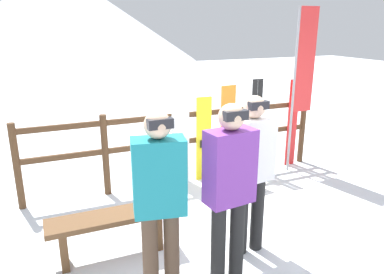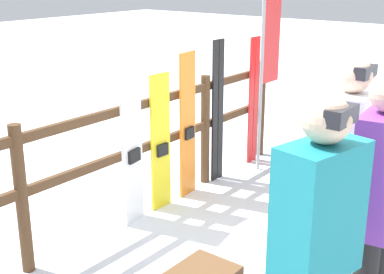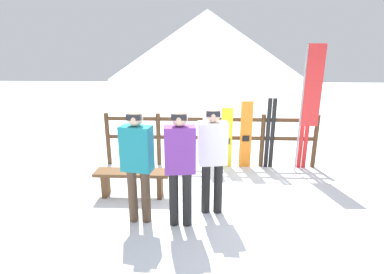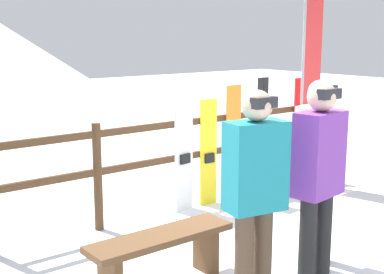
{
  "view_description": "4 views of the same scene",
  "coord_description": "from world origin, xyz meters",
  "px_view_note": "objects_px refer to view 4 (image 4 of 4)",
  "views": [
    {
      "loc": [
        -2.02,
        -3.56,
        2.47
      ],
      "look_at": [
        -0.1,
        1.0,
        0.96
      ],
      "focal_mm": 35.0,
      "sensor_mm": 36.0,
      "label": 1
    },
    {
      "loc": [
        -3.35,
        -1.67,
        2.32
      ],
      "look_at": [
        0.07,
        1.0,
        0.94
      ],
      "focal_mm": 50.0,
      "sensor_mm": 36.0,
      "label": 2
    },
    {
      "loc": [
        -0.13,
        -4.86,
        2.62
      ],
      "look_at": [
        -0.38,
        0.95,
        0.9
      ],
      "focal_mm": 28.0,
      "sensor_mm": 36.0,
      "label": 3
    },
    {
      "loc": [
        -3.91,
        -3.48,
        2.19
      ],
      "look_at": [
        -0.54,
        0.81,
        1.12
      ],
      "focal_mm": 50.0,
      "sensor_mm": 36.0,
      "label": 4
    }
  ],
  "objects_px": {
    "bench": "(161,248)",
    "person_teal": "(255,188)",
    "person_purple": "(318,174)",
    "snowboard_white": "(184,153)",
    "person_white": "(318,159)",
    "ski_pair_black": "(262,135)",
    "snowboard_yellow": "(208,153)",
    "ski_pair_red": "(298,131)",
    "snowboard_orange": "(233,143)",
    "rental_flag": "(309,70)"
  },
  "relations": [
    {
      "from": "person_purple",
      "to": "snowboard_white",
      "type": "distance_m",
      "value": 2.48
    },
    {
      "from": "bench",
      "to": "person_white",
      "type": "height_order",
      "value": "person_white"
    },
    {
      "from": "person_white",
      "to": "snowboard_yellow",
      "type": "distance_m",
      "value": 2.09
    },
    {
      "from": "snowboard_white",
      "to": "rental_flag",
      "type": "bearing_deg",
      "value": -5.83
    },
    {
      "from": "bench",
      "to": "person_white",
      "type": "xyz_separation_m",
      "value": [
        1.44,
        -0.5,
        0.67
      ]
    },
    {
      "from": "snowboard_orange",
      "to": "ski_pair_black",
      "type": "relative_size",
      "value": 0.96
    },
    {
      "from": "person_purple",
      "to": "ski_pair_red",
      "type": "bearing_deg",
      "value": 43.32
    },
    {
      "from": "person_teal",
      "to": "ski_pair_black",
      "type": "relative_size",
      "value": 1.12
    },
    {
      "from": "snowboard_orange",
      "to": "ski_pair_red",
      "type": "relative_size",
      "value": 0.98
    },
    {
      "from": "bench",
      "to": "snowboard_yellow",
      "type": "distance_m",
      "value": 2.38
    },
    {
      "from": "snowboard_yellow",
      "to": "ski_pair_red",
      "type": "distance_m",
      "value": 1.72
    },
    {
      "from": "snowboard_white",
      "to": "ski_pair_black",
      "type": "relative_size",
      "value": 0.93
    },
    {
      "from": "snowboard_white",
      "to": "snowboard_orange",
      "type": "height_order",
      "value": "snowboard_orange"
    },
    {
      "from": "person_teal",
      "to": "person_purple",
      "type": "xyz_separation_m",
      "value": [
        0.65,
        -0.08,
        0.02
      ]
    },
    {
      "from": "person_teal",
      "to": "person_purple",
      "type": "height_order",
      "value": "person_purple"
    },
    {
      "from": "person_purple",
      "to": "rental_flag",
      "type": "bearing_deg",
      "value": 41.49
    },
    {
      "from": "bench",
      "to": "rental_flag",
      "type": "relative_size",
      "value": 0.49
    },
    {
      "from": "ski_pair_black",
      "to": "ski_pair_red",
      "type": "height_order",
      "value": "ski_pair_black"
    },
    {
      "from": "ski_pair_black",
      "to": "person_purple",
      "type": "bearing_deg",
      "value": -126.89
    },
    {
      "from": "snowboard_white",
      "to": "ski_pair_black",
      "type": "bearing_deg",
      "value": 0.14
    },
    {
      "from": "person_white",
      "to": "person_purple",
      "type": "bearing_deg",
      "value": -140.77
    },
    {
      "from": "bench",
      "to": "person_teal",
      "type": "bearing_deg",
      "value": -69.49
    },
    {
      "from": "bench",
      "to": "snowboard_white",
      "type": "xyz_separation_m",
      "value": [
        1.41,
        1.52,
        0.38
      ]
    },
    {
      "from": "person_teal",
      "to": "ski_pair_black",
      "type": "distance_m",
      "value": 3.41
    },
    {
      "from": "person_white",
      "to": "bench",
      "type": "bearing_deg",
      "value": 160.79
    },
    {
      "from": "ski_pair_black",
      "to": "ski_pair_red",
      "type": "relative_size",
      "value": 1.03
    },
    {
      "from": "person_white",
      "to": "snowboard_white",
      "type": "bearing_deg",
      "value": 90.73
    },
    {
      "from": "person_white",
      "to": "rental_flag",
      "type": "distance_m",
      "value": 2.79
    },
    {
      "from": "snowboard_white",
      "to": "bench",
      "type": "bearing_deg",
      "value": -132.81
    },
    {
      "from": "snowboard_yellow",
      "to": "bench",
      "type": "bearing_deg",
      "value": -139.85
    },
    {
      "from": "person_white",
      "to": "ski_pair_black",
      "type": "bearing_deg",
      "value": 56.65
    },
    {
      "from": "bench",
      "to": "ski_pair_black",
      "type": "height_order",
      "value": "ski_pair_black"
    },
    {
      "from": "bench",
      "to": "ski_pair_red",
      "type": "bearing_deg",
      "value": 23.44
    },
    {
      "from": "ski_pair_red",
      "to": "bench",
      "type": "bearing_deg",
      "value": -156.56
    },
    {
      "from": "bench",
      "to": "person_purple",
      "type": "height_order",
      "value": "person_purple"
    },
    {
      "from": "snowboard_yellow",
      "to": "ski_pair_red",
      "type": "bearing_deg",
      "value": 0.12
    },
    {
      "from": "person_teal",
      "to": "rental_flag",
      "type": "relative_size",
      "value": 0.65
    },
    {
      "from": "snowboard_white",
      "to": "ski_pair_black",
      "type": "distance_m",
      "value": 1.36
    },
    {
      "from": "ski_pair_black",
      "to": "snowboard_yellow",
      "type": "bearing_deg",
      "value": -179.79
    },
    {
      "from": "snowboard_orange",
      "to": "snowboard_white",
      "type": "bearing_deg",
      "value": -180.0
    },
    {
      "from": "snowboard_orange",
      "to": "ski_pair_red",
      "type": "distance_m",
      "value": 1.29
    },
    {
      "from": "person_teal",
      "to": "ski_pair_black",
      "type": "xyz_separation_m",
      "value": [
        2.47,
        2.35,
        -0.24
      ]
    },
    {
      "from": "person_teal",
      "to": "snowboard_white",
      "type": "distance_m",
      "value": 2.61
    },
    {
      "from": "snowboard_orange",
      "to": "ski_pair_black",
      "type": "bearing_deg",
      "value": 0.36
    },
    {
      "from": "snowboard_white",
      "to": "snowboard_yellow",
      "type": "height_order",
      "value": "snowboard_white"
    },
    {
      "from": "person_white",
      "to": "snowboard_white",
      "type": "height_order",
      "value": "person_white"
    },
    {
      "from": "ski_pair_black",
      "to": "bench",
      "type": "bearing_deg",
      "value": -151.15
    },
    {
      "from": "snowboard_yellow",
      "to": "snowboard_white",
      "type": "bearing_deg",
      "value": 179.98
    },
    {
      "from": "bench",
      "to": "person_white",
      "type": "bearing_deg",
      "value": -19.21
    },
    {
      "from": "bench",
      "to": "ski_pair_red",
      "type": "relative_size",
      "value": 0.87
    }
  ]
}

